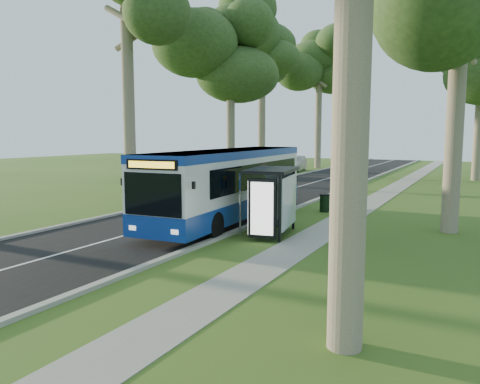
{
  "coord_description": "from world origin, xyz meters",
  "views": [
    {
      "loc": [
        8.58,
        -14.12,
        3.88
      ],
      "look_at": [
        0.04,
        2.24,
        1.6
      ],
      "focal_mm": 35.0,
      "sensor_mm": 36.0,
      "label": 1
    }
  ],
  "objects_px": {
    "bus_stop_sign": "(240,196)",
    "litter_bin": "(325,203)",
    "car_silver": "(295,163)",
    "car_white": "(274,170)",
    "bus": "(230,184)",
    "bus_shelter": "(271,189)"
  },
  "relations": [
    {
      "from": "bus_stop_sign",
      "to": "litter_bin",
      "type": "distance_m",
      "value": 6.89
    },
    {
      "from": "litter_bin",
      "to": "bus",
      "type": "bearing_deg",
      "value": -125.62
    },
    {
      "from": "litter_bin",
      "to": "car_white",
      "type": "bearing_deg",
      "value": 121.52
    },
    {
      "from": "car_silver",
      "to": "bus",
      "type": "bearing_deg",
      "value": -84.06
    },
    {
      "from": "car_silver",
      "to": "car_white",
      "type": "bearing_deg",
      "value": -90.95
    },
    {
      "from": "bus",
      "to": "car_white",
      "type": "xyz_separation_m",
      "value": [
        -6.43,
        19.8,
        -0.9
      ]
    },
    {
      "from": "bus_shelter",
      "to": "car_white",
      "type": "height_order",
      "value": "bus_shelter"
    },
    {
      "from": "litter_bin",
      "to": "car_silver",
      "type": "distance_m",
      "value": 26.22
    },
    {
      "from": "bus_stop_sign",
      "to": "car_white",
      "type": "xyz_separation_m",
      "value": [
        -8.21,
        22.19,
        -0.75
      ]
    },
    {
      "from": "bus_stop_sign",
      "to": "litter_bin",
      "type": "relative_size",
      "value": 2.66
    },
    {
      "from": "bus_shelter",
      "to": "litter_bin",
      "type": "bearing_deg",
      "value": 79.43
    },
    {
      "from": "bus",
      "to": "car_white",
      "type": "distance_m",
      "value": 20.83
    },
    {
      "from": "bus",
      "to": "car_silver",
      "type": "distance_m",
      "value": 29.24
    },
    {
      "from": "bus",
      "to": "car_silver",
      "type": "xyz_separation_m",
      "value": [
        -7.66,
        28.21,
        -0.84
      ]
    },
    {
      "from": "bus",
      "to": "car_silver",
      "type": "height_order",
      "value": "bus"
    },
    {
      "from": "litter_bin",
      "to": "bus_shelter",
      "type": "bearing_deg",
      "value": -90.75
    },
    {
      "from": "litter_bin",
      "to": "car_white",
      "type": "relative_size",
      "value": 0.2
    },
    {
      "from": "bus",
      "to": "litter_bin",
      "type": "bearing_deg",
      "value": 51.03
    },
    {
      "from": "bus_shelter",
      "to": "car_white",
      "type": "bearing_deg",
      "value": 103.36
    },
    {
      "from": "bus_shelter",
      "to": "car_white",
      "type": "xyz_separation_m",
      "value": [
        -9.42,
        22.02,
        -1.06
      ]
    },
    {
      "from": "bus_stop_sign",
      "to": "car_silver",
      "type": "distance_m",
      "value": 32.04
    },
    {
      "from": "bus",
      "to": "bus_stop_sign",
      "type": "xyz_separation_m",
      "value": [
        1.78,
        -2.4,
        -0.15
      ]
    }
  ]
}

